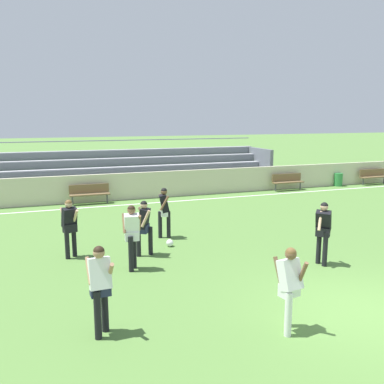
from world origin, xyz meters
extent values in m
plane|color=#517A38|center=(0.00, 0.00, 0.00)|extent=(160.00, 160.00, 0.00)
cube|color=white|center=(0.00, 12.13, 0.00)|extent=(44.00, 0.12, 0.01)
cube|color=beige|center=(0.00, 13.36, 0.65)|extent=(48.00, 0.16, 1.30)
cube|color=#B2B2B7|center=(-3.86, 14.75, 0.42)|extent=(20.75, 0.36, 0.08)
cube|color=slate|center=(-3.86, 14.55, 0.21)|extent=(20.75, 0.04, 0.42)
cube|color=#B2B2B7|center=(-3.86, 15.43, 0.83)|extent=(20.75, 0.36, 0.08)
cube|color=slate|center=(-3.86, 15.23, 0.62)|extent=(20.75, 0.04, 0.42)
cube|color=#B2B2B7|center=(-3.86, 16.10, 1.25)|extent=(20.75, 0.36, 0.08)
cube|color=slate|center=(-3.86, 15.90, 1.04)|extent=(20.75, 0.04, 0.42)
cube|color=#B2B2B7|center=(-3.86, 16.77, 1.66)|extent=(20.75, 0.36, 0.08)
cube|color=slate|center=(-3.86, 16.57, 1.46)|extent=(20.75, 0.04, 0.42)
cube|color=#B2B2B7|center=(-3.86, 17.45, 2.08)|extent=(20.75, 0.36, 0.08)
cube|color=slate|center=(-3.86, 17.25, 1.87)|extent=(20.75, 0.04, 0.42)
cube|color=slate|center=(6.41, 16.10, 1.04)|extent=(0.20, 3.06, 2.08)
cylinder|color=slate|center=(-3.86, 17.70, 2.63)|extent=(20.75, 0.06, 0.06)
cube|color=brown|center=(12.35, 12.85, 0.45)|extent=(1.80, 0.40, 0.06)
cube|color=brown|center=(12.35, 13.03, 0.70)|extent=(1.80, 0.05, 0.40)
cylinder|color=#47474C|center=(11.57, 12.85, 0.23)|extent=(0.07, 0.07, 0.45)
cylinder|color=#47474C|center=(13.13, 12.85, 0.23)|extent=(0.07, 0.07, 0.45)
cube|color=brown|center=(6.45, 12.85, 0.45)|extent=(1.80, 0.40, 0.06)
cube|color=brown|center=(6.45, 13.03, 0.70)|extent=(1.80, 0.05, 0.40)
cylinder|color=#47474C|center=(5.67, 12.85, 0.23)|extent=(0.07, 0.07, 0.45)
cylinder|color=#47474C|center=(7.23, 12.85, 0.23)|extent=(0.07, 0.07, 0.45)
cube|color=brown|center=(-4.12, 12.85, 0.45)|extent=(1.80, 0.40, 0.06)
cube|color=brown|center=(-4.12, 13.03, 0.70)|extent=(1.80, 0.05, 0.40)
cylinder|color=#47474C|center=(-4.90, 12.85, 0.23)|extent=(0.07, 0.07, 0.45)
cylinder|color=#47474C|center=(-3.34, 12.85, 0.23)|extent=(0.07, 0.07, 0.45)
cylinder|color=#2D7F3D|center=(10.01, 13.14, 0.38)|extent=(0.48, 0.48, 0.75)
cylinder|color=black|center=(-2.56, 6.53, 0.44)|extent=(0.13, 0.13, 0.89)
cylinder|color=black|center=(-2.30, 6.43, 0.44)|extent=(0.13, 0.13, 0.89)
cube|color=white|center=(-2.43, 6.48, 0.87)|extent=(0.29, 0.40, 0.24)
cube|color=black|center=(-2.43, 6.48, 1.17)|extent=(0.40, 0.44, 0.59)
cylinder|color=brown|center=(-2.39, 6.68, 1.21)|extent=(0.33, 0.14, 0.49)
cylinder|color=brown|center=(-2.48, 6.29, 1.21)|extent=(0.33, 0.14, 0.49)
sphere|color=brown|center=(-2.43, 6.48, 1.55)|extent=(0.21, 0.21, 0.21)
sphere|color=black|center=(-2.43, 6.48, 1.58)|extent=(0.20, 0.20, 0.20)
cylinder|color=black|center=(-3.29, 4.98, 0.41)|extent=(0.13, 0.13, 0.82)
cylinder|color=black|center=(-3.65, 4.95, 0.41)|extent=(0.13, 0.13, 0.82)
cube|color=#232847|center=(-3.47, 4.96, 0.80)|extent=(0.37, 0.42, 0.24)
cube|color=black|center=(-3.47, 4.96, 1.10)|extent=(0.46, 0.48, 0.59)
cylinder|color=#D6A884|center=(-3.48, 4.75, 1.14)|extent=(0.29, 0.21, 0.50)
cylinder|color=#D6A884|center=(-3.46, 5.18, 1.14)|extent=(0.29, 0.21, 0.50)
sphere|color=#D6A884|center=(-3.47, 4.96, 1.49)|extent=(0.21, 0.21, 0.21)
sphere|color=black|center=(-3.47, 4.96, 1.51)|extent=(0.20, 0.20, 0.20)
cylinder|color=black|center=(-5.38, 5.57, 0.44)|extent=(0.13, 0.13, 0.89)
cylinder|color=black|center=(-5.58, 5.43, 0.44)|extent=(0.13, 0.13, 0.89)
cube|color=black|center=(-5.48, 5.50, 0.87)|extent=(0.41, 0.32, 0.24)
cube|color=black|center=(-5.48, 5.50, 1.17)|extent=(0.46, 0.42, 0.59)
cylinder|color=#D6A884|center=(-5.33, 5.38, 1.21)|extent=(0.18, 0.37, 0.46)
cylinder|color=#D6A884|center=(-5.63, 5.62, 1.21)|extent=(0.18, 0.37, 0.46)
sphere|color=#D6A884|center=(-5.48, 5.50, 1.55)|extent=(0.21, 0.21, 0.21)
sphere|color=brown|center=(-5.48, 5.50, 1.58)|extent=(0.20, 0.20, 0.20)
cylinder|color=black|center=(-5.35, 0.77, 0.45)|extent=(0.13, 0.13, 0.91)
cylinder|color=black|center=(-5.19, 1.00, 0.45)|extent=(0.13, 0.13, 0.91)
cube|color=#232847|center=(-5.27, 0.88, 0.89)|extent=(0.37, 0.24, 0.24)
cube|color=white|center=(-5.27, 0.88, 1.19)|extent=(0.40, 0.36, 0.60)
cylinder|color=#A87A5B|center=(-5.44, 0.98, 1.23)|extent=(0.09, 0.40, 0.44)
cylinder|color=#A87A5B|center=(-5.09, 0.79, 1.23)|extent=(0.09, 0.40, 0.44)
sphere|color=#A87A5B|center=(-5.27, 0.88, 1.57)|extent=(0.21, 0.21, 0.21)
sphere|color=black|center=(-5.27, 0.88, 1.59)|extent=(0.20, 0.20, 0.20)
cylinder|color=black|center=(-3.97, 4.06, 0.47)|extent=(0.13, 0.13, 0.94)
cylinder|color=black|center=(-4.10, 3.84, 0.47)|extent=(0.13, 0.13, 0.94)
cube|color=white|center=(-4.04, 3.95, 0.92)|extent=(0.38, 0.26, 0.24)
cube|color=white|center=(-4.04, 3.95, 1.22)|extent=(0.42, 0.38, 0.60)
cylinder|color=brown|center=(-3.85, 3.90, 1.26)|extent=(0.11, 0.34, 0.48)
cylinder|color=brown|center=(-4.22, 4.00, 1.26)|extent=(0.11, 0.34, 0.48)
sphere|color=brown|center=(-4.04, 3.95, 1.60)|extent=(0.21, 0.21, 0.21)
sphere|color=black|center=(-4.04, 3.95, 1.62)|extent=(0.20, 0.20, 0.20)
cylinder|color=black|center=(0.82, 2.69, 0.47)|extent=(0.13, 0.13, 0.94)
cylinder|color=black|center=(0.84, 2.45, 0.47)|extent=(0.13, 0.13, 0.94)
cube|color=black|center=(0.83, 2.57, 0.92)|extent=(0.41, 0.41, 0.24)
cube|color=black|center=(0.83, 2.57, 1.22)|extent=(0.54, 0.54, 0.60)
cylinder|color=#D6A884|center=(1.00, 2.65, 1.26)|extent=(0.28, 0.28, 0.49)
cylinder|color=#D6A884|center=(0.66, 2.49, 1.26)|extent=(0.28, 0.28, 0.49)
sphere|color=#D6A884|center=(0.83, 2.57, 1.60)|extent=(0.21, 0.21, 0.21)
sphere|color=black|center=(0.83, 2.57, 1.62)|extent=(0.20, 0.20, 0.20)
cylinder|color=white|center=(-2.09, -0.32, 0.42)|extent=(0.13, 0.13, 0.83)
cylinder|color=white|center=(-1.89, -0.01, 0.42)|extent=(0.13, 0.13, 0.83)
cube|color=white|center=(-1.99, -0.16, 0.81)|extent=(0.39, 0.28, 0.24)
cube|color=white|center=(-1.99, -0.16, 1.11)|extent=(0.44, 0.43, 0.60)
cylinder|color=brown|center=(-2.15, -0.02, 1.15)|extent=(0.12, 0.27, 0.51)
cylinder|color=brown|center=(-1.83, -0.31, 1.15)|extent=(0.12, 0.27, 0.51)
sphere|color=brown|center=(-1.99, -0.16, 1.50)|extent=(0.21, 0.21, 0.21)
sphere|color=brown|center=(-1.99, -0.16, 1.52)|extent=(0.20, 0.20, 0.20)
sphere|color=white|center=(-2.54, 5.52, 0.11)|extent=(0.22, 0.22, 0.22)
camera|label=1|loc=(-6.13, -6.28, 3.93)|focal=38.85mm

